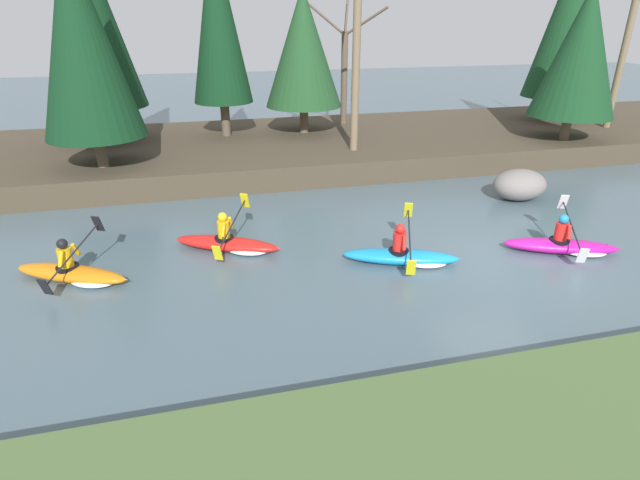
% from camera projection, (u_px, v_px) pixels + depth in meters
% --- Properties ---
extents(ground_plane, '(90.00, 90.00, 0.00)m').
position_uv_depth(ground_plane, '(504.00, 261.00, 11.95)').
color(ground_plane, '#4C606B').
extents(riverbank_far, '(44.00, 8.68, 0.82)m').
position_uv_depth(riverbank_far, '(363.00, 143.00, 21.22)').
color(riverbank_far, '#473D2D').
rests_on(riverbank_far, ground).
extents(conifer_tree_far_left, '(3.55, 3.55, 8.37)m').
position_uv_depth(conifer_tree_far_left, '(83.00, 6.00, 17.76)').
color(conifer_tree_far_left, brown).
rests_on(conifer_tree_far_left, riverbank_far).
extents(conifer_tree_left, '(3.09, 3.09, 6.86)m').
position_uv_depth(conifer_tree_left, '(80.00, 39.00, 14.86)').
color(conifer_tree_left, brown).
rests_on(conifer_tree_left, riverbank_far).
extents(conifer_tree_mid_left, '(2.34, 2.34, 7.65)m').
position_uv_depth(conifer_tree_mid_left, '(218.00, 17.00, 18.84)').
color(conifer_tree_mid_left, brown).
rests_on(conifer_tree_mid_left, riverbank_far).
extents(conifer_tree_centre, '(3.12, 3.12, 5.66)m').
position_uv_depth(conifer_tree_centre, '(303.00, 48.00, 19.84)').
color(conifer_tree_centre, brown).
rests_on(conifer_tree_centre, riverbank_far).
extents(conifer_tree_mid_right, '(3.19, 3.19, 5.74)m').
position_uv_depth(conifer_tree_mid_right, '(581.00, 51.00, 18.68)').
color(conifer_tree_mid_right, brown).
rests_on(conifer_tree_mid_right, riverbank_far).
extents(conifer_tree_right, '(3.07, 3.07, 7.82)m').
position_uv_depth(conifer_tree_right, '(570.00, 18.00, 21.77)').
color(conifer_tree_right, '#7A664C').
rests_on(conifer_tree_right, riverbank_far).
extents(bare_tree_upstream, '(4.23, 4.18, 7.73)m').
position_uv_depth(bare_tree_upstream, '(357.00, 45.00, 17.07)').
color(bare_tree_upstream, '#7A664C').
rests_on(bare_tree_upstream, riverbank_far).
extents(bare_tree_mid_upstream, '(2.90, 2.87, 5.20)m').
position_uv_depth(bare_tree_mid_upstream, '(344.00, 67.00, 21.97)').
color(bare_tree_mid_upstream, brown).
rests_on(bare_tree_mid_upstream, riverbank_far).
extents(bare_tree_mid_downstream, '(3.83, 3.78, 6.96)m').
position_uv_depth(bare_tree_mid_downstream, '(624.00, 48.00, 20.94)').
color(bare_tree_mid_downstream, '#7A664C').
rests_on(bare_tree_mid_downstream, riverbank_far).
extents(kayaker_lead, '(2.73, 1.98, 1.20)m').
position_uv_depth(kayaker_lead, '(565.00, 245.00, 12.32)').
color(kayaker_lead, '#C61999').
rests_on(kayaker_lead, ground).
extents(kayaker_middle, '(2.74, 2.00, 1.20)m').
position_uv_depth(kayaker_middle, '(405.00, 256.00, 11.78)').
color(kayaker_middle, '#1993D6').
rests_on(kayaker_middle, ground).
extents(kayaker_trailing, '(2.68, 1.93, 1.20)m').
position_uv_depth(kayaker_trailing, '(231.00, 243.00, 12.43)').
color(kayaker_trailing, red).
rests_on(kayaker_trailing, ground).
extents(kayaker_far_back, '(2.68, 1.93, 1.20)m').
position_uv_depth(kayaker_far_back, '(75.00, 273.00, 11.00)').
color(kayaker_far_back, orange).
rests_on(kayaker_far_back, ground).
extents(boulder_midstream, '(1.71, 1.34, 0.97)m').
position_uv_depth(boulder_midstream, '(519.00, 185.00, 15.77)').
color(boulder_midstream, gray).
rests_on(boulder_midstream, ground).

